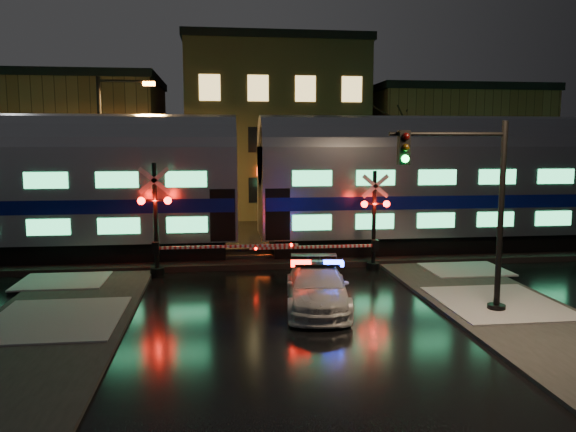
# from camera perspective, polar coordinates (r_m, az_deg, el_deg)

# --- Properties ---
(ground) EXTENTS (120.00, 120.00, 0.00)m
(ground) POSITION_cam_1_polar(r_m,az_deg,el_deg) (19.53, -1.11, -7.40)
(ground) COLOR black
(ground) RESTS_ON ground
(ballast) EXTENTS (90.00, 4.20, 0.24)m
(ballast) POSITION_cam_1_polar(r_m,az_deg,el_deg) (24.35, -2.34, -4.13)
(ballast) COLOR black
(ballast) RESTS_ON ground
(sidewalk_left) EXTENTS (4.00, 20.00, 0.12)m
(sidewalk_left) POSITION_cam_1_polar(r_m,az_deg,el_deg) (14.43, -25.67, -13.34)
(sidewalk_left) COLOR #2D2D2D
(sidewalk_left) RESTS_ON ground
(sidewalk_right) EXTENTS (4.00, 20.00, 0.12)m
(sidewalk_right) POSITION_cam_1_polar(r_m,az_deg,el_deg) (16.10, 25.57, -11.18)
(sidewalk_right) COLOR #2D2D2D
(sidewalk_right) RESTS_ON ground
(building_left) EXTENTS (14.00, 10.00, 9.00)m
(building_left) POSITION_cam_1_polar(r_m,az_deg,el_deg) (42.25, -22.38, 6.21)
(building_left) COLOR brown
(building_left) RESTS_ON ground
(building_mid) EXTENTS (12.00, 11.00, 11.50)m
(building_mid) POSITION_cam_1_polar(r_m,az_deg,el_deg) (41.47, -1.63, 8.47)
(building_mid) COLOR brown
(building_mid) RESTS_ON ground
(building_right) EXTENTS (12.00, 10.00, 8.50)m
(building_right) POSITION_cam_1_polar(r_m,az_deg,el_deg) (44.17, 15.58, 6.20)
(building_right) COLOR brown
(building_right) RESTS_ON ground
(train) EXTENTS (51.00, 3.12, 5.92)m
(train) POSITION_cam_1_polar(r_m,az_deg,el_deg) (23.86, -4.09, 3.54)
(train) COLOR black
(train) RESTS_ON ballast
(police_car) EXTENTS (2.37, 4.70, 1.47)m
(police_car) POSITION_cam_1_polar(r_m,az_deg,el_deg) (17.16, 2.97, -7.21)
(police_car) COLOR silver
(police_car) RESTS_ON ground
(crossing_signal_right) EXTENTS (5.55, 0.65, 3.93)m
(crossing_signal_right) POSITION_cam_1_polar(r_m,az_deg,el_deg) (22.09, 7.87, -1.43)
(crossing_signal_right) COLOR black
(crossing_signal_right) RESTS_ON ground
(crossing_signal_left) EXTENTS (6.03, 0.67, 4.27)m
(crossing_signal_left) POSITION_cam_1_polar(r_m,az_deg,el_deg) (21.42, -12.36, -1.40)
(crossing_signal_left) COLOR black
(crossing_signal_left) RESTS_ON ground
(traffic_light) EXTENTS (3.63, 0.68, 5.62)m
(traffic_light) POSITION_cam_1_polar(r_m,az_deg,el_deg) (16.83, 18.23, 0.20)
(traffic_light) COLOR black
(traffic_light) RESTS_ON ground
(streetlight) EXTENTS (2.71, 0.28, 8.09)m
(streetlight) POSITION_cam_1_polar(r_m,az_deg,el_deg) (28.27, -17.90, 6.40)
(streetlight) COLOR black
(streetlight) RESTS_ON ground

